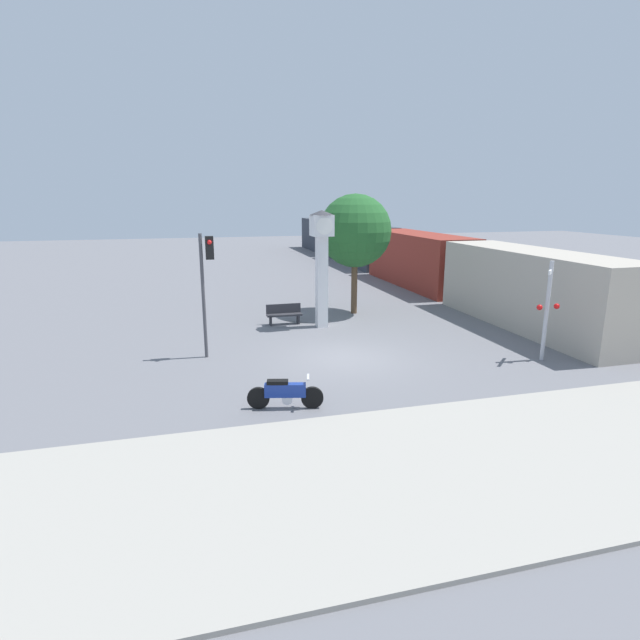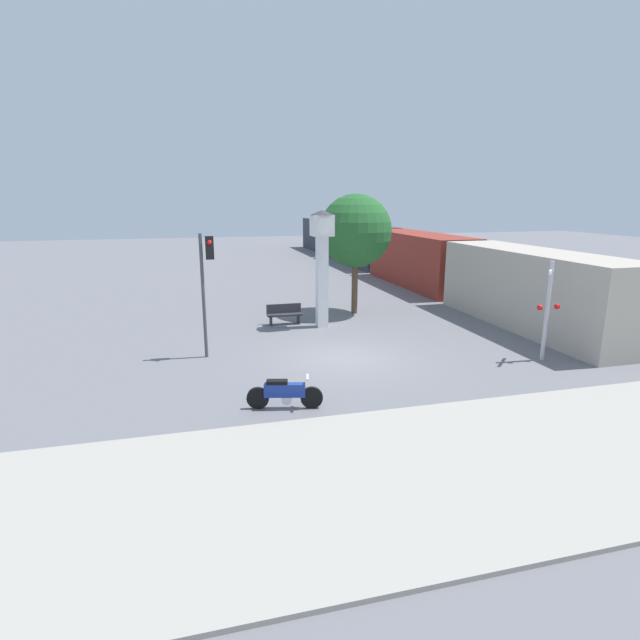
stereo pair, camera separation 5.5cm
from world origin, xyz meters
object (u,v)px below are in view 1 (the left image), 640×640
object	(u,v)px
motorcycle	(285,393)
bench	(284,314)
freight_train	(385,251)
railroad_crossing_signal	(547,307)
clock_tower	(322,252)
street_tree	(355,231)
traffic_light	(206,274)

from	to	relation	value
motorcycle	bench	bearing A→B (deg)	92.88
freight_train	railroad_crossing_signal	size ratio (longest dim) A/B	12.80
clock_tower	street_tree	xyz separation A→B (m)	(2.27, 2.20, 0.71)
clock_tower	railroad_crossing_signal	distance (m)	9.28
clock_tower	railroad_crossing_signal	size ratio (longest dim) A/B	1.45
traffic_light	railroad_crossing_signal	size ratio (longest dim) A/B	1.26
traffic_light	bench	world-z (taller)	traffic_light
railroad_crossing_signal	bench	world-z (taller)	railroad_crossing_signal
freight_train	bench	world-z (taller)	freight_train
railroad_crossing_signal	clock_tower	bearing A→B (deg)	133.88
railroad_crossing_signal	street_tree	world-z (taller)	street_tree
bench	street_tree	bearing A→B (deg)	18.96
clock_tower	street_tree	world-z (taller)	street_tree
freight_train	traffic_light	xyz separation A→B (m)	(-14.09, -17.98, 1.34)
freight_train	street_tree	xyz separation A→B (m)	(-6.78, -12.57, 2.37)
motorcycle	bench	size ratio (longest dim) A/B	1.28
clock_tower	railroad_crossing_signal	xyz separation A→B (m)	(6.36, -6.61, -1.42)
motorcycle	street_tree	world-z (taller)	street_tree
bench	railroad_crossing_signal	bearing A→B (deg)	-43.54
motorcycle	traffic_light	bearing A→B (deg)	122.07
clock_tower	freight_train	bearing A→B (deg)	58.53
clock_tower	traffic_light	world-z (taller)	clock_tower
clock_tower	bench	bearing A→B (deg)	149.89
motorcycle	clock_tower	bearing A→B (deg)	82.19
bench	motorcycle	bearing A→B (deg)	-100.73
railroad_crossing_signal	street_tree	bearing A→B (deg)	114.90
railroad_crossing_signal	freight_train	bearing A→B (deg)	82.84
clock_tower	motorcycle	bearing A→B (deg)	-111.41
motorcycle	clock_tower	world-z (taller)	clock_tower
motorcycle	freight_train	world-z (taller)	freight_train
motorcycle	bench	world-z (taller)	same
traffic_light	railroad_crossing_signal	world-z (taller)	traffic_light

